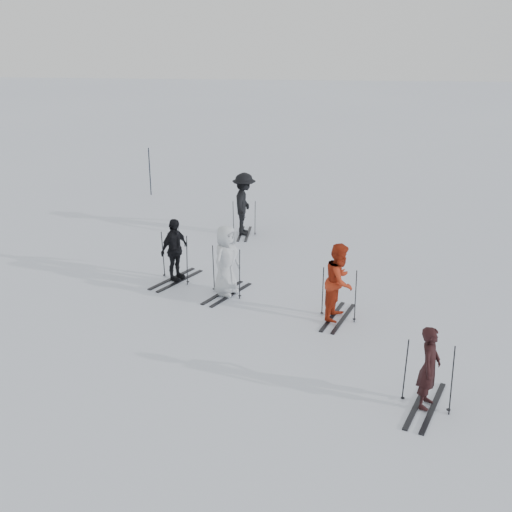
{
  "coord_description": "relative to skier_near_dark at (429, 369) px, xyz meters",
  "views": [
    {
      "loc": [
        1.42,
        -14.02,
        6.64
      ],
      "look_at": [
        0.0,
        1.0,
        1.0
      ],
      "focal_mm": 45.0,
      "sensor_mm": 36.0,
      "label": 1
    }
  ],
  "objects": [
    {
      "name": "skier_uphill_left",
      "position": [
        -5.76,
        5.43,
        0.06
      ],
      "size": [
        0.84,
        1.07,
        1.69
      ],
      "primitive_type": "imported",
      "rotation": [
        0.0,
        0.0,
        1.07
      ],
      "color": "black",
      "rests_on": "ground"
    },
    {
      "name": "skier_grey",
      "position": [
        -4.28,
        4.64,
        0.12
      ],
      "size": [
        0.91,
        1.05,
        1.8
      ],
      "primitive_type": "imported",
      "rotation": [
        0.0,
        0.0,
        1.09
      ],
      "color": "#B7BCC1",
      "rests_on": "ground"
    },
    {
      "name": "piste_marker",
      "position": [
        -8.6,
        14.02,
        0.16
      ],
      "size": [
        0.05,
        0.05,
        1.87
      ],
      "primitive_type": "cylinder",
      "rotation": [
        0.0,
        0.0,
        0.36
      ],
      "color": "black",
      "rests_on": "ground"
    },
    {
      "name": "skis_red",
      "position": [
        -1.49,
        3.52,
        -0.14
      ],
      "size": [
        1.97,
        1.45,
        1.29
      ],
      "primitive_type": null,
      "rotation": [
        0.0,
        0.0,
        1.24
      ],
      "color": "black",
      "rests_on": "ground"
    },
    {
      "name": "skis_grey",
      "position": [
        -4.28,
        4.64,
        -0.12
      ],
      "size": [
        2.04,
        1.67,
        1.31
      ],
      "primitive_type": null,
      "rotation": [
        0.0,
        0.0,
        1.09
      ],
      "color": "black",
      "rests_on": "ground"
    },
    {
      "name": "skier_near_dark",
      "position": [
        0.0,
        0.0,
        0.0
      ],
      "size": [
        0.56,
        0.67,
        1.56
      ],
      "primitive_type": "imported",
      "rotation": [
        0.0,
        0.0,
        1.2
      ],
      "color": "black",
      "rests_on": "ground"
    },
    {
      "name": "skis_uphill_far",
      "position": [
        -4.36,
        9.47,
        -0.2
      ],
      "size": [
        1.58,
        0.85,
        1.15
      ],
      "primitive_type": null,
      "rotation": [
        0.0,
        0.0,
        1.56
      ],
      "color": "black",
      "rests_on": "ground"
    },
    {
      "name": "skier_red",
      "position": [
        -1.49,
        3.52,
        0.13
      ],
      "size": [
        0.94,
        1.06,
        1.82
      ],
      "primitive_type": "imported",
      "rotation": [
        0.0,
        0.0,
        1.24
      ],
      "color": "#A22912",
      "rests_on": "ground"
    },
    {
      "name": "skis_near_dark",
      "position": [
        0.0,
        0.0,
        -0.11
      ],
      "size": [
        2.08,
        1.59,
        1.35
      ],
      "primitive_type": null,
      "rotation": [
        0.0,
        0.0,
        1.2
      ],
      "color": "black",
      "rests_on": "ground"
    },
    {
      "name": "skier_uphill_far",
      "position": [
        -4.36,
        9.47,
        0.22
      ],
      "size": [
        0.75,
        1.29,
        2.0
      ],
      "primitive_type": "imported",
      "rotation": [
        0.0,
        0.0,
        1.56
      ],
      "color": "black",
      "rests_on": "ground"
    },
    {
      "name": "ground",
      "position": [
        -3.54,
        3.82,
        -0.78
      ],
      "size": [
        120.0,
        120.0,
        0.0
      ],
      "primitive_type": "plane",
      "color": "silver",
      "rests_on": "ground"
    },
    {
      "name": "skis_uphill_left",
      "position": [
        -5.76,
        5.43,
        -0.1
      ],
      "size": [
        2.11,
        1.76,
        1.36
      ],
      "primitive_type": null,
      "rotation": [
        0.0,
        0.0,
        1.07
      ],
      "color": "black",
      "rests_on": "ground"
    }
  ]
}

